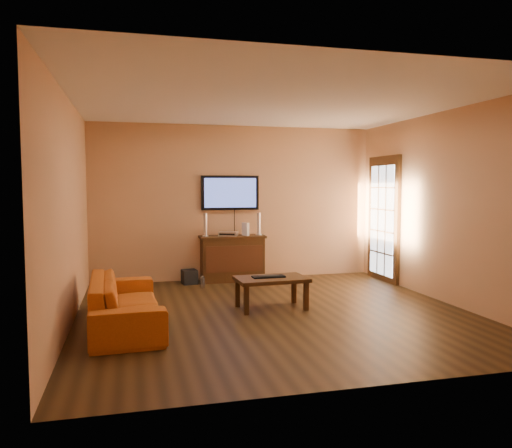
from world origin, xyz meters
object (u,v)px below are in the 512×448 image
object	(u,v)px
bottle	(203,282)
speaker_left	(205,226)
av_receiver	(228,234)
subwoofer	(189,277)
media_console	(232,258)
game_console	(246,229)
keyboard	(269,277)
television	(230,193)
coffee_table	(271,282)
sofa	(125,294)
speaker_right	(259,225)

from	to	relation	value
bottle	speaker_left	bearing A→B (deg)	75.34
av_receiver	subwoofer	xyz separation A→B (m)	(-0.69, -0.09, -0.70)
media_console	subwoofer	xyz separation A→B (m)	(-0.76, -0.09, -0.28)
av_receiver	bottle	size ratio (longest dim) A/B	1.57
speaker_left	bottle	xyz separation A→B (m)	(-0.11, -0.44, -0.88)
speaker_left	subwoofer	xyz separation A→B (m)	(-0.29, -0.06, -0.85)
speaker_left	subwoofer	size ratio (longest dim) A/B	1.67
game_console	keyboard	distance (m)	2.07
television	bottle	world-z (taller)	television
coffee_table	bottle	distance (m)	1.76
media_console	keyboard	world-z (taller)	media_console
sofa	subwoofer	size ratio (longest dim) A/B	8.33
coffee_table	bottle	xyz separation A→B (m)	(-0.70, 1.59, -0.27)
coffee_table	sofa	size ratio (longest dim) A/B	0.49
coffee_table	speaker_right	size ratio (longest dim) A/B	2.49
speaker_left	speaker_right	size ratio (longest dim) A/B	1.02
media_console	speaker_left	bearing A→B (deg)	-176.56
media_console	sofa	bearing A→B (deg)	-125.80
television	speaker_right	bearing A→B (deg)	-20.66
media_console	bottle	world-z (taller)	media_console
sofa	speaker_right	world-z (taller)	speaker_right
television	av_receiver	size ratio (longest dim) A/B	3.27
coffee_table	subwoofer	size ratio (longest dim) A/B	4.07
game_console	bottle	xyz separation A→B (m)	(-0.81, -0.43, -0.81)
subwoofer	keyboard	xyz separation A→B (m)	(0.84, -1.96, 0.32)
speaker_right	bottle	bearing A→B (deg)	-156.36
sofa	subwoofer	xyz separation A→B (m)	(1.02, 2.37, -0.27)
coffee_table	av_receiver	distance (m)	2.12
sofa	media_console	bearing A→B (deg)	-38.16
coffee_table	keyboard	size ratio (longest dim) A/B	2.21
speaker_right	av_receiver	world-z (taller)	speaker_right
coffee_table	sofa	xyz separation A→B (m)	(-1.89, -0.40, 0.03)
speaker_right	av_receiver	bearing A→B (deg)	179.39
speaker_left	subwoofer	world-z (taller)	speaker_left
media_console	game_console	bearing A→B (deg)	-8.48
speaker_left	bottle	size ratio (longest dim) A/B	2.01
sofa	speaker_right	distance (m)	3.38
subwoofer	media_console	bearing A→B (deg)	-2.25
speaker_left	speaker_right	world-z (taller)	speaker_left
coffee_table	speaker_right	xyz separation A→B (m)	(0.35, 2.05, 0.60)
television	speaker_left	distance (m)	0.76
sofa	speaker_right	bearing A→B (deg)	-44.79
speaker_right	bottle	distance (m)	1.45
av_receiver	bottle	bearing A→B (deg)	-114.97
media_console	subwoofer	bearing A→B (deg)	-173.24
coffee_table	bottle	bearing A→B (deg)	113.87
bottle	keyboard	world-z (taller)	keyboard
speaker_left	av_receiver	world-z (taller)	speaker_left
speaker_left	keyboard	bearing A→B (deg)	-74.69
television	media_console	bearing A→B (deg)	-90.00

